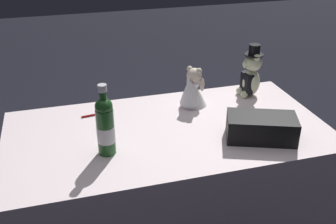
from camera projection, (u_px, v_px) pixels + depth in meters
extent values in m
cube|color=white|center=(168.00, 191.00, 2.22)|extent=(1.63, 0.85, 0.79)
ellipsoid|color=beige|center=(251.00, 82.00, 2.38)|extent=(0.11, 0.09, 0.16)
cube|color=black|center=(247.00, 83.00, 2.37)|extent=(0.05, 0.09, 0.12)
sphere|color=beige|center=(253.00, 62.00, 2.32)|extent=(0.10, 0.10, 0.10)
sphere|color=beige|center=(246.00, 64.00, 2.31)|extent=(0.04, 0.04, 0.04)
sphere|color=beige|center=(251.00, 54.00, 2.33)|extent=(0.04, 0.04, 0.04)
sphere|color=beige|center=(257.00, 58.00, 2.27)|extent=(0.04, 0.04, 0.04)
ellipsoid|color=beige|center=(245.00, 77.00, 2.42)|extent=(0.03, 0.03, 0.09)
ellipsoid|color=beige|center=(254.00, 84.00, 2.32)|extent=(0.03, 0.03, 0.09)
sphere|color=beige|center=(240.00, 91.00, 2.41)|extent=(0.04, 0.04, 0.04)
sphere|color=beige|center=(244.00, 95.00, 2.37)|extent=(0.04, 0.04, 0.04)
cylinder|color=black|center=(254.00, 55.00, 2.30)|extent=(0.11, 0.11, 0.01)
cylinder|color=black|center=(254.00, 49.00, 2.28)|extent=(0.06, 0.06, 0.06)
cone|color=white|center=(194.00, 93.00, 2.26)|extent=(0.15, 0.15, 0.14)
ellipsoid|color=white|center=(194.00, 83.00, 2.24)|extent=(0.07, 0.06, 0.06)
sphere|color=beige|center=(194.00, 75.00, 2.21)|extent=(0.08, 0.08, 0.08)
sphere|color=beige|center=(197.00, 74.00, 2.24)|extent=(0.04, 0.04, 0.04)
sphere|color=beige|center=(199.00, 71.00, 2.19)|extent=(0.03, 0.03, 0.03)
sphere|color=beige|center=(190.00, 69.00, 2.21)|extent=(0.03, 0.03, 0.03)
ellipsoid|color=beige|center=(202.00, 85.00, 2.23)|extent=(0.03, 0.03, 0.08)
ellipsoid|color=beige|center=(189.00, 81.00, 2.27)|extent=(0.03, 0.03, 0.08)
cone|color=white|center=(190.00, 90.00, 2.21)|extent=(0.17, 0.17, 0.17)
cylinder|color=#1F5221|center=(106.00, 132.00, 1.80)|extent=(0.08, 0.08, 0.22)
sphere|color=#1F5221|center=(104.00, 107.00, 1.74)|extent=(0.08, 0.08, 0.08)
cylinder|color=#1F5221|center=(103.00, 95.00, 1.72)|extent=(0.03, 0.03, 0.09)
cylinder|color=silver|center=(102.00, 88.00, 1.70)|extent=(0.04, 0.04, 0.03)
cylinder|color=silver|center=(106.00, 134.00, 1.80)|extent=(0.08, 0.08, 0.08)
cylinder|color=maroon|center=(95.00, 115.00, 2.18)|extent=(0.15, 0.03, 0.01)
cone|color=silver|center=(82.00, 117.00, 2.15)|extent=(0.02, 0.01, 0.01)
cube|color=black|center=(261.00, 128.00, 1.94)|extent=(0.37, 0.28, 0.12)
cube|color=#B7B7BF|center=(248.00, 121.00, 2.00)|extent=(0.04, 0.02, 0.03)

